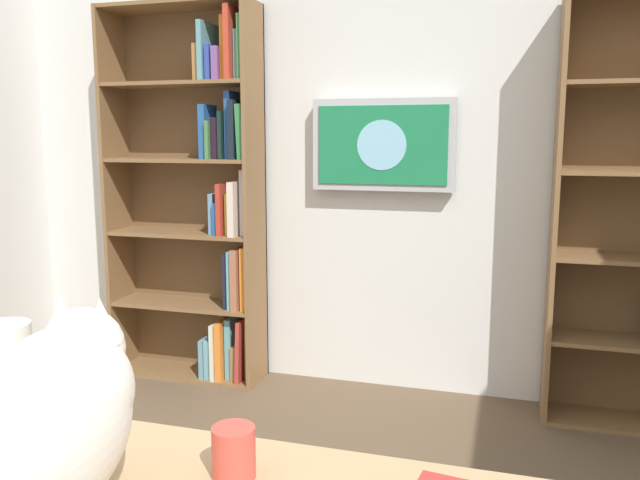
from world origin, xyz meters
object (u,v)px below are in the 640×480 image
(bookshelf_right, at_px, (205,201))
(paper_towel_roll, at_px, (7,376))
(cat, at_px, (37,422))
(wall_mounted_tv, at_px, (383,145))
(coffee_mug, at_px, (234,452))

(bookshelf_right, relative_size, paper_towel_roll, 9.01)
(cat, xyz_separation_m, paper_towel_roll, (0.30, -0.26, -0.05))
(wall_mounted_tv, relative_size, cat, 1.28)
(bookshelf_right, bearing_deg, cat, 110.79)
(wall_mounted_tv, distance_m, coffee_mug, 2.37)
(cat, distance_m, coffee_mug, 0.34)
(bookshelf_right, height_order, wall_mounted_tv, bookshelf_right)
(bookshelf_right, xyz_separation_m, cat, (-0.92, 2.42, -0.10))
(paper_towel_roll, distance_m, coffee_mug, 0.56)
(cat, distance_m, paper_towel_roll, 0.41)
(wall_mounted_tv, bearing_deg, bookshelf_right, 4.98)
(bookshelf_right, xyz_separation_m, paper_towel_roll, (-0.62, 2.16, -0.15))
(bookshelf_right, height_order, paper_towel_roll, bookshelf_right)
(paper_towel_roll, xyz_separation_m, coffee_mug, (-0.55, 0.05, -0.07))
(wall_mounted_tv, bearing_deg, coffee_mug, 94.60)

